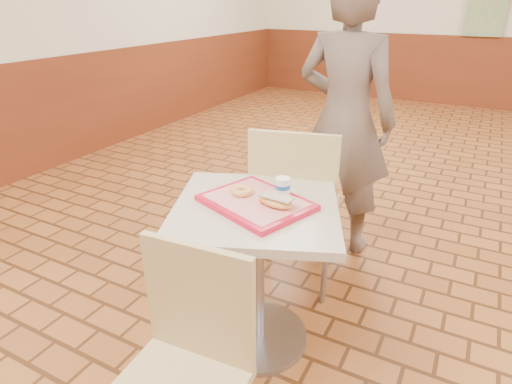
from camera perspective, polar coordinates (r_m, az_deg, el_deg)
The scene contains 8 objects.
main_table at distance 1.89m, azimuth 0.00°, elevation -8.12°, with size 0.68×0.68×0.71m.
chair_main_front at distance 1.45m, azimuth -9.53°, elevation -21.49°, with size 0.41×0.41×0.83m.
chair_main_back at distance 2.24m, azimuth 5.20°, elevation -1.45°, with size 0.52×0.52×0.94m.
customer at distance 2.64m, azimuth 11.76°, elevation 9.37°, with size 0.61×0.40×1.66m, color #66564F.
serving_tray at distance 1.77m, azimuth 0.00°, elevation -1.39°, with size 0.42×0.33×0.03m.
ring_donut at distance 1.81m, azimuth -1.93°, elevation 0.19°, with size 0.09×0.09×0.03m, color #E8A054.
long_john_donut at distance 1.69m, azimuth 2.69°, elevation -1.30°, with size 0.16×0.09×0.05m.
paper_cup at distance 1.78m, azimuth 3.57°, elevation 0.70°, with size 0.06×0.06×0.08m.
Camera 1 is at (-0.42, -2.18, 1.50)m, focal length 30.00 mm.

